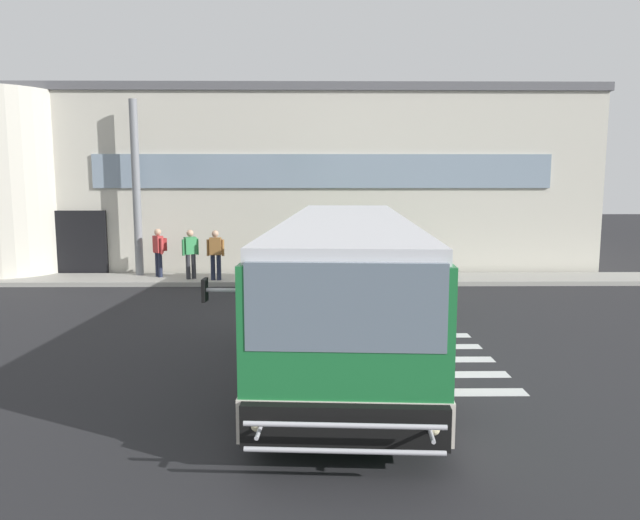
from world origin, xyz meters
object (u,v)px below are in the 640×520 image
entry_support_column (136,189)px  passenger_near_column (159,249)px  bus_main_foreground (347,280)px  passenger_at_curb_edge (216,252)px  passenger_by_doorway (190,252)px  safety_bollard_yellow (354,274)px

entry_support_column → passenger_near_column: size_ratio=3.63×
bus_main_foreground → passenger_at_curb_edge: bus_main_foreground is taller
entry_support_column → passenger_by_doorway: entry_support_column is taller
passenger_at_curb_edge → safety_bollard_yellow: bearing=-8.6°
passenger_by_doorway → safety_bollard_yellow: bearing=-9.4°
passenger_near_column → passenger_by_doorway: bearing=-21.7°
bus_main_foreground → safety_bollard_yellow: 6.43m
entry_support_column → bus_main_foreground: 10.82m
entry_support_column → safety_bollard_yellow: entry_support_column is taller
passenger_at_curb_edge → safety_bollard_yellow: (4.60, -0.69, -0.63)m
passenger_at_curb_edge → safety_bollard_yellow: 4.70m
bus_main_foreground → passenger_by_doorway: size_ratio=7.53×
entry_support_column → bus_main_foreground: (6.89, -8.14, -1.86)m
entry_support_column → passenger_by_doorway: bearing=-24.0°
entry_support_column → safety_bollard_yellow: bearing=-13.5°
passenger_by_doorway → passenger_at_curb_edge: bearing=-13.7°
bus_main_foreground → safety_bollard_yellow: bus_main_foreground is taller
entry_support_column → bus_main_foreground: entry_support_column is taller
bus_main_foreground → safety_bollard_yellow: (0.60, 6.34, -0.89)m
entry_support_column → safety_bollard_yellow: size_ratio=6.76×
passenger_by_doorway → passenger_at_curb_edge: (0.88, -0.22, 0.00)m
entry_support_column → passenger_near_column: (0.82, -0.42, -2.08)m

